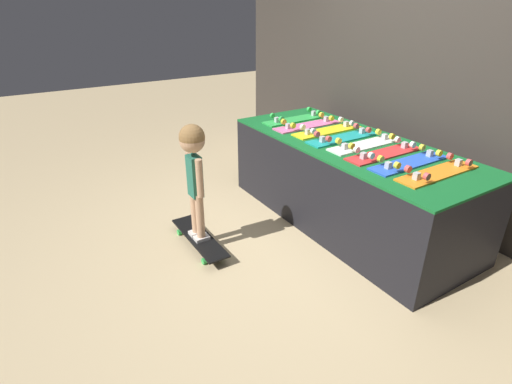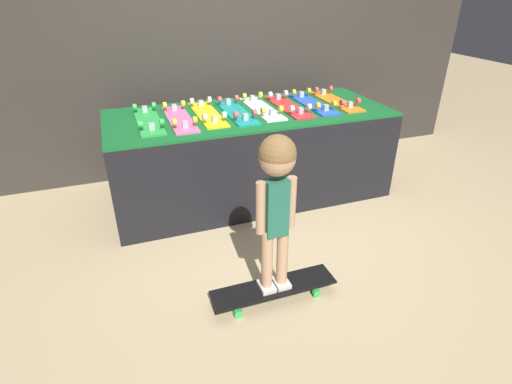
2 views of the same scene
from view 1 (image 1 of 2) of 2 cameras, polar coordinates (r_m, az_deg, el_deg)
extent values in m
plane|color=tan|center=(3.62, 4.70, -6.68)|extent=(16.00, 16.00, 0.00)
cube|color=#332D28|center=(4.18, 21.85, 12.54)|extent=(5.59, 0.10, 2.21)
cube|color=black|center=(3.83, 12.99, 1.18)|extent=(2.42, 0.99, 0.77)
cube|color=#146028|center=(3.69, 13.59, 6.74)|extent=(2.42, 0.99, 0.02)
cube|color=green|center=(4.30, 5.69, 10.27)|extent=(0.18, 0.73, 0.01)
cube|color=#B7B7BC|center=(4.43, 8.25, 11.06)|extent=(0.04, 0.04, 0.05)
cylinder|color=green|center=(4.37, 8.93, 11.15)|extent=(0.03, 0.05, 0.05)
cylinder|color=green|center=(4.49, 7.62, 11.61)|extent=(0.03, 0.05, 0.05)
cube|color=#B7B7BC|center=(4.15, 3.00, 10.26)|extent=(0.04, 0.04, 0.05)
cylinder|color=green|center=(4.08, 3.64, 10.35)|extent=(0.03, 0.05, 0.05)
cylinder|color=green|center=(4.20, 2.39, 10.84)|extent=(0.03, 0.05, 0.05)
cube|color=pink|center=(4.09, 7.38, 9.39)|extent=(0.18, 0.73, 0.01)
cube|color=#B7B7BC|center=(4.24, 10.01, 10.24)|extent=(0.04, 0.04, 0.05)
cylinder|color=yellow|center=(4.17, 10.74, 10.31)|extent=(0.03, 0.05, 0.05)
cylinder|color=yellow|center=(4.29, 9.34, 10.82)|extent=(0.03, 0.05, 0.05)
cube|color=#B7B7BC|center=(3.94, 4.63, 9.36)|extent=(0.04, 0.04, 0.05)
cylinder|color=yellow|center=(3.87, 5.33, 9.44)|extent=(0.03, 0.05, 0.05)
cylinder|color=yellow|center=(3.99, 3.97, 9.99)|extent=(0.03, 0.05, 0.05)
cube|color=yellow|center=(3.95, 10.15, 8.58)|extent=(0.18, 0.73, 0.01)
cube|color=#B7B7BC|center=(4.10, 12.76, 9.47)|extent=(0.04, 0.04, 0.05)
cylinder|color=white|center=(4.04, 13.57, 9.52)|extent=(0.03, 0.05, 0.05)
cylinder|color=white|center=(4.15, 12.05, 10.09)|extent=(0.03, 0.05, 0.05)
cube|color=#B7B7BC|center=(3.79, 7.40, 8.54)|extent=(0.04, 0.04, 0.05)
cylinder|color=white|center=(3.72, 8.18, 8.59)|extent=(0.03, 0.05, 0.05)
cylinder|color=white|center=(3.84, 6.69, 9.21)|extent=(0.03, 0.05, 0.05)
cube|color=teal|center=(3.76, 12.26, 7.52)|extent=(0.18, 0.73, 0.01)
cube|color=#B7B7BC|center=(3.92, 14.91, 8.48)|extent=(0.04, 0.04, 0.05)
cylinder|color=#D84C4C|center=(3.86, 15.78, 8.51)|extent=(0.03, 0.05, 0.05)
cylinder|color=#D84C4C|center=(3.96, 14.15, 9.14)|extent=(0.03, 0.05, 0.05)
cube|color=#B7B7BC|center=(3.59, 9.47, 7.44)|extent=(0.04, 0.04, 0.05)
cylinder|color=#D84C4C|center=(3.53, 10.33, 7.48)|extent=(0.03, 0.05, 0.05)
cylinder|color=#D84C4C|center=(3.64, 8.70, 8.17)|extent=(0.03, 0.05, 0.05)
cube|color=white|center=(3.63, 15.30, 6.50)|extent=(0.18, 0.73, 0.01)
cube|color=#B7B7BC|center=(3.79, 17.91, 7.51)|extent=(0.04, 0.04, 0.05)
cylinder|color=yellow|center=(3.74, 18.86, 7.53)|extent=(0.03, 0.05, 0.05)
cylinder|color=yellow|center=(3.83, 17.09, 8.22)|extent=(0.03, 0.05, 0.05)
cube|color=#B7B7BC|center=(3.45, 12.55, 6.39)|extent=(0.04, 0.04, 0.05)
cylinder|color=yellow|center=(3.39, 13.50, 6.40)|extent=(0.03, 0.05, 0.05)
cylinder|color=yellow|center=(3.49, 11.72, 7.16)|extent=(0.03, 0.05, 0.05)
cube|color=red|center=(3.46, 17.85, 5.21)|extent=(0.18, 0.73, 0.01)
cube|color=#B7B7BC|center=(3.63, 20.47, 6.32)|extent=(0.04, 0.04, 0.05)
cylinder|color=white|center=(3.57, 21.49, 6.31)|extent=(0.03, 0.05, 0.05)
cylinder|color=white|center=(3.66, 19.59, 7.07)|extent=(0.03, 0.05, 0.05)
cube|color=#B7B7BC|center=(3.27, 15.11, 5.03)|extent=(0.04, 0.04, 0.05)
cylinder|color=white|center=(3.21, 16.15, 5.02)|extent=(0.03, 0.05, 0.05)
cylinder|color=white|center=(3.31, 14.20, 5.87)|extent=(0.03, 0.05, 0.05)
cube|color=blue|center=(3.32, 21.04, 3.89)|extent=(0.18, 0.73, 0.01)
cube|color=#B7B7BC|center=(3.50, 23.60, 5.09)|extent=(0.04, 0.04, 0.05)
cylinder|color=yellow|center=(3.45, 24.70, 5.07)|extent=(0.03, 0.05, 0.05)
cylinder|color=yellow|center=(3.53, 22.66, 5.89)|extent=(0.03, 0.05, 0.05)
cube|color=#B7B7BC|center=(3.13, 18.38, 3.64)|extent=(0.04, 0.04, 0.05)
cylinder|color=yellow|center=(3.08, 19.52, 3.60)|extent=(0.03, 0.05, 0.05)
cylinder|color=yellow|center=(3.17, 17.39, 4.54)|extent=(0.03, 0.05, 0.05)
cube|color=orange|center=(3.21, 24.50, 2.47)|extent=(0.18, 0.73, 0.01)
cube|color=#B7B7BC|center=(3.39, 26.96, 3.78)|extent=(0.04, 0.04, 0.05)
cylinder|color=#D84C4C|center=(3.35, 28.14, 3.73)|extent=(0.03, 0.05, 0.05)
cylinder|color=#D84C4C|center=(3.42, 25.97, 4.62)|extent=(0.03, 0.05, 0.05)
cube|color=#B7B7BC|center=(3.01, 21.96, 2.13)|extent=(0.04, 0.04, 0.05)
cylinder|color=#D84C4C|center=(2.96, 23.22, 2.05)|extent=(0.03, 0.05, 0.05)
cylinder|color=#D84C4C|center=(3.04, 20.90, 3.08)|extent=(0.03, 0.05, 0.05)
cube|color=black|center=(3.51, -8.11, -6.43)|extent=(0.79, 0.19, 0.01)
cube|color=#B7B7BC|center=(3.32, -6.18, -8.98)|extent=(0.04, 0.04, 0.05)
cylinder|color=green|center=(3.37, -4.90, -8.94)|extent=(0.05, 0.03, 0.05)
cylinder|color=green|center=(3.31, -7.43, -9.75)|extent=(0.05, 0.03, 0.05)
cube|color=#B7B7BC|center=(3.73, -9.76, -4.99)|extent=(0.04, 0.04, 0.05)
cylinder|color=green|center=(3.77, -8.59, -5.00)|extent=(0.05, 0.03, 0.05)
cylinder|color=green|center=(3.72, -10.89, -5.65)|extent=(0.05, 0.03, 0.05)
cube|color=silver|center=(3.46, -7.78, -6.50)|extent=(0.09, 0.13, 0.03)
cylinder|color=tan|center=(3.35, -8.00, -3.42)|extent=(0.07, 0.07, 0.40)
cube|color=silver|center=(3.53, -8.48, -5.76)|extent=(0.09, 0.13, 0.03)
cylinder|color=tan|center=(3.43, -8.71, -2.72)|extent=(0.07, 0.07, 0.40)
cube|color=#236651|center=(3.24, -8.74, 2.24)|extent=(0.13, 0.09, 0.35)
cylinder|color=tan|center=(3.15, -8.06, 1.92)|extent=(0.06, 0.06, 0.32)
cylinder|color=tan|center=(3.31, -9.42, 3.01)|extent=(0.06, 0.06, 0.32)
sphere|color=tan|center=(3.13, -9.11, 7.32)|extent=(0.20, 0.20, 0.20)
sphere|color=olive|center=(3.12, -9.15, 7.75)|extent=(0.20, 0.20, 0.20)
camera|label=2|loc=(3.57, -44.55, 16.43)|focal=28.00mm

